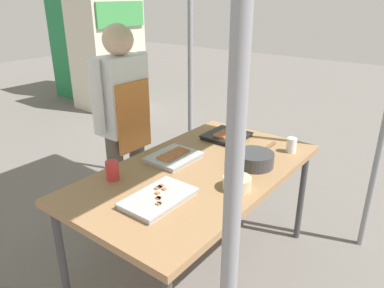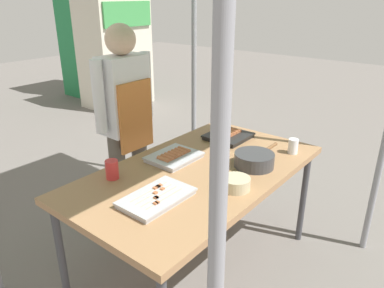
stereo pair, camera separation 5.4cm
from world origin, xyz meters
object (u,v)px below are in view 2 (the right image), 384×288
Objects in this scene: tray_grilled_sausages at (174,157)px; drink_cup_by_wok at (112,169)px; neighbor_stall_right at (92,38)px; drink_cup_near_edge at (293,146)px; stall_table at (198,177)px; vendor_woman at (126,115)px; tray_pork_links at (228,136)px; cooking_wok at (254,159)px; condiment_bowl at (236,183)px; tray_meat_skewers at (157,198)px; neighbor_stall_left at (115,49)px.

tray_grilled_sausages is 2.84× the size of drink_cup_by_wok.
drink_cup_near_edge is at bearing -112.82° from neighbor_stall_right.
stall_table is at bearing -120.17° from neighbor_stall_right.
neighbor_stall_right is at bearing 54.25° from drink_cup_by_wok.
tray_pork_links is at bearing 124.51° from vendor_woman.
cooking_wok is 1.01m from vendor_woman.
condiment_bowl is at bearing -119.15° from neighbor_stall_right.
vendor_woman is 0.78× the size of neighbor_stall_right.
drink_cup_by_wok reaches higher than drink_cup_near_edge.
tray_meat_skewers is 0.69m from cooking_wok.
drink_cup_near_edge is (0.64, -0.03, 0.02)m from condiment_bowl.
tray_pork_links is (0.95, 0.20, 0.00)m from tray_meat_skewers.
vendor_woman is (0.18, 1.06, 0.13)m from condiment_bowl.
tray_pork_links is 0.19× the size of vendor_woman.
tray_pork_links is at bearing -9.93° from drink_cup_by_wok.
condiment_bowl is (-0.07, -0.51, 0.01)m from tray_grilled_sausages.
drink_cup_near_edge reaches higher than tray_pork_links.
neighbor_stall_right reaches higher than tray_meat_skewers.
neighbor_stall_right reaches higher than drink_cup_near_edge.
neighbor_stall_right is (0.30, 0.97, 0.09)m from neighbor_stall_left.
tray_pork_links reaches higher than tray_meat_skewers.
cooking_wok is (0.23, -0.44, 0.03)m from tray_grilled_sausages.
tray_meat_skewers is at bearing 164.63° from drink_cup_near_edge.
neighbor_stall_right is at bearing 60.85° from condiment_bowl.
drink_cup_by_wok is (-0.65, 0.55, 0.01)m from cooking_wok.
tray_pork_links is at bearing -6.65° from tray_grilled_sausages.
tray_grilled_sausages is at bearing 136.57° from drink_cup_near_edge.
drink_cup_near_edge is (0.05, -0.48, 0.03)m from tray_pork_links.
drink_cup_by_wok reaches higher than tray_grilled_sausages.
condiment_bowl is 5.50m from neighbor_stall_right.
condiment_bowl is at bearing -143.11° from tray_pork_links.
cooking_wok reaches higher than tray_pork_links.
tray_pork_links reaches higher than tray_grilled_sausages.
neighbor_stall_right is (2.61, 4.49, 0.30)m from stall_table.
tray_meat_skewers is 0.99m from vendor_woman.
stall_table is 4.22m from neighbor_stall_left.
tray_grilled_sausages is 4.04m from neighbor_stall_left.
tray_pork_links is 0.15× the size of neighbor_stall_right.
drink_cup_by_wok is (-0.94, 0.16, 0.04)m from tray_pork_links.
tray_grilled_sausages is at bearing -124.79° from neighbor_stall_left.
tray_pork_links is 0.95m from drink_cup_by_wok.
tray_meat_skewers is 1.04m from drink_cup_near_edge.
vendor_woman is (-0.47, 1.09, 0.11)m from drink_cup_near_edge.
drink_cup_near_edge reaches higher than tray_meat_skewers.
stall_table is 0.52m from drink_cup_by_wok.
cooking_wok is at bearing -15.12° from tray_meat_skewers.
neighbor_stall_left reaches higher than drink_cup_by_wok.
cooking_wok is 0.26× the size of vendor_woman.
neighbor_stall_right reaches higher than cooking_wok.
vendor_woman reaches higher than cooking_wok.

